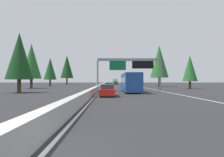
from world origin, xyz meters
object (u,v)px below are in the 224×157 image
(sedan_mid_left, at_px, (123,83))
(conifer_right_mid, at_px, (159,62))
(conifer_left_mid, at_px, (50,69))
(conifer_left_far, at_px, (67,67))
(bus_distant_b, at_px, (130,82))
(conifer_right_near, at_px, (190,68))
(sign_gantry_overhead, at_px, (130,65))
(box_truck_far_right, at_px, (115,81))
(conifer_left_near, at_px, (31,61))
(sedan_near_right, at_px, (107,91))
(sedan_mid_center, at_px, (109,86))
(conifer_left_foreground, at_px, (19,56))
(minivan_distant_a, at_px, (116,83))

(sedan_mid_left, relative_size, conifer_right_mid, 0.33)
(conifer_left_mid, xyz_separation_m, conifer_left_far, (28.07, -0.41, 2.64))
(bus_distant_b, distance_m, conifer_right_near, 21.74)
(sign_gantry_overhead, distance_m, box_truck_far_right, 74.10)
(conifer_right_near, distance_m, conifer_left_near, 38.88)
(sedan_near_right, distance_m, bus_distant_b, 10.26)
(sedan_near_right, bearing_deg, bus_distant_b, -21.85)
(sedan_near_right, height_order, conifer_left_near, conifer_left_near)
(sedan_near_right, xyz_separation_m, sedan_mid_center, (24.88, -0.14, 0.00))
(sedan_mid_center, bearing_deg, sedan_near_right, 179.69)
(sign_gantry_overhead, bearing_deg, conifer_right_mid, -24.69)
(conifer_left_foreground, bearing_deg, conifer_right_near, -64.07)
(bus_distant_b, bearing_deg, conifer_left_foreground, 95.85)
(sedan_near_right, bearing_deg, minivan_distant_a, -2.64)
(bus_distant_b, bearing_deg, sedan_mid_center, 13.38)
(minivan_distant_a, bearing_deg, sedan_mid_left, -138.74)
(conifer_left_near, bearing_deg, box_truck_far_right, -19.79)
(sign_gantry_overhead, distance_m, conifer_left_near, 25.99)
(conifer_right_mid, distance_m, conifer_left_near, 39.35)
(bus_distant_b, height_order, conifer_left_near, conifer_left_near)
(box_truck_far_right, bearing_deg, conifer_right_mid, -164.15)
(sign_gantry_overhead, xyz_separation_m, sedan_mid_center, (9.69, 4.16, -4.32))
(sign_gantry_overhead, bearing_deg, conifer_left_mid, 35.93)
(box_truck_far_right, bearing_deg, minivan_distant_a, -179.54)
(conifer_left_foreground, height_order, conifer_left_far, conifer_left_far)
(sign_gantry_overhead, xyz_separation_m, conifer_right_mid, (27.19, -12.50, 3.21))
(sedan_mid_center, relative_size, conifer_left_near, 0.40)
(sedan_mid_left, height_order, conifer_right_near, conifer_right_near)
(sedan_mid_left, xyz_separation_m, minivan_distant_a, (4.11, 3.61, 0.27))
(conifer_left_near, bearing_deg, conifer_left_mid, 5.33)
(bus_distant_b, bearing_deg, conifer_right_near, -47.48)
(sign_gantry_overhead, relative_size, conifer_right_mid, 0.94)
(conifer_right_mid, bearing_deg, sedan_mid_left, 16.97)
(bus_distant_b, xyz_separation_m, conifer_left_foreground, (-1.82, 17.80, 4.09))
(sedan_mid_left, height_order, conifer_left_far, conifer_left_far)
(sign_gantry_overhead, distance_m, conifer_right_mid, 30.10)
(box_truck_far_right, distance_m, conifer_right_mid, 49.13)
(minivan_distant_a, xyz_separation_m, conifer_right_near, (-53.92, -16.06, 3.91))
(box_truck_far_right, height_order, conifer_right_mid, conifer_right_mid)
(sedan_mid_center, distance_m, conifer_right_near, 19.97)
(conifer_right_mid, distance_m, conifer_left_mid, 39.10)
(conifer_left_foreground, bearing_deg, conifer_left_far, 5.60)
(conifer_right_mid, relative_size, conifer_left_far, 0.92)
(sedan_near_right, bearing_deg, box_truck_far_right, -2.25)
(sedan_near_right, height_order, conifer_left_foreground, conifer_left_foreground)
(box_truck_far_right, bearing_deg, sedan_near_right, 177.75)
(sign_gantry_overhead, height_order, conifer_left_near, conifer_left_near)
(box_truck_far_right, bearing_deg, sedan_mid_left, -166.48)
(minivan_distant_a, xyz_separation_m, conifer_left_far, (0.76, 24.56, 8.02))
(bus_distant_b, bearing_deg, conifer_left_near, 53.62)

